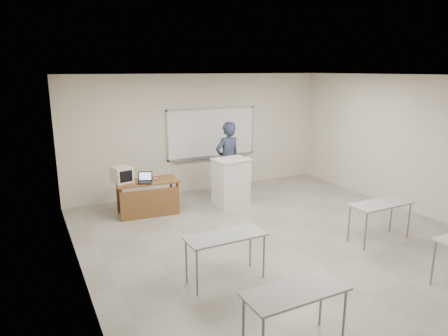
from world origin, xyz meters
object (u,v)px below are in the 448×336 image
keyboard (239,159)px  presenter (228,160)px  crt_monitor (121,175)px  mouse (155,178)px  instructor_desk (149,192)px  laptop (144,180)px  podium (231,182)px  whiteboard (212,133)px

keyboard → presenter: 0.75m
crt_monitor → mouse: (0.71, -0.10, -0.15)m
keyboard → instructor_desk: bearing=162.1°
laptop → presenter: presenter is taller
instructor_desk → keyboard: 2.16m
mouse → keyboard: 1.94m
instructor_desk → podium: size_ratio=1.19×
laptop → crt_monitor: bearing=172.4°
laptop → keyboard: size_ratio=0.69×
laptop → mouse: 0.34m
laptop → presenter: (2.22, 0.38, 0.14)m
mouse → presenter: size_ratio=0.05×
crt_monitor → keyboard: keyboard is taller
crt_monitor → laptop: 0.50m
whiteboard → instructor_desk: whiteboard is taller
mouse → podium: bearing=-23.3°
presenter → laptop: bearing=1.9°
crt_monitor → keyboard: 2.63m
podium → mouse: 1.75m
laptop → podium: bearing=17.4°
whiteboard → instructor_desk: 2.61m
whiteboard → podium: whiteboard is taller
laptop → keyboard: keyboard is taller
podium → mouse: (-1.69, 0.37, 0.21)m
podium → crt_monitor: (-2.40, 0.48, 0.36)m
instructor_desk → keyboard: size_ratio=3.08×
mouse → instructor_desk: bearing=-157.5°
whiteboard → laptop: whiteboard is taller
mouse → presenter: presenter is taller
instructor_desk → laptop: laptop is taller
whiteboard → podium: (-0.21, -1.47, -0.92)m
whiteboard → crt_monitor: bearing=-159.3°
instructor_desk → podium: podium is taller
podium → presenter: size_ratio=0.59×
instructor_desk → podium: 1.91m
podium → laptop: 2.02m
whiteboard → keyboard: bearing=-92.1°
whiteboard → mouse: size_ratio=28.21×
podium → laptop: size_ratio=3.73×
keyboard → presenter: (0.07, 0.73, -0.19)m
instructor_desk → crt_monitor: (-0.51, 0.24, 0.39)m
instructor_desk → keyboard: keyboard is taller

